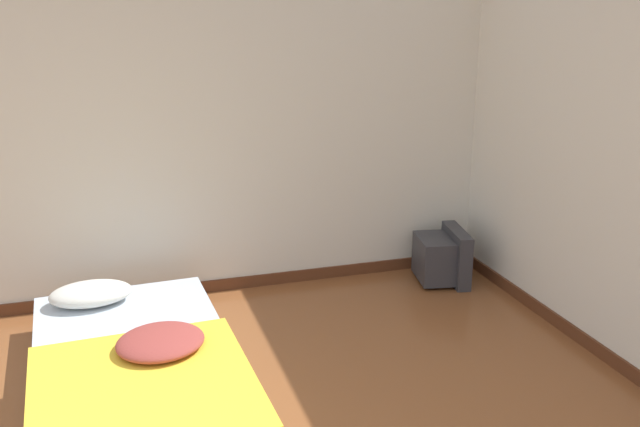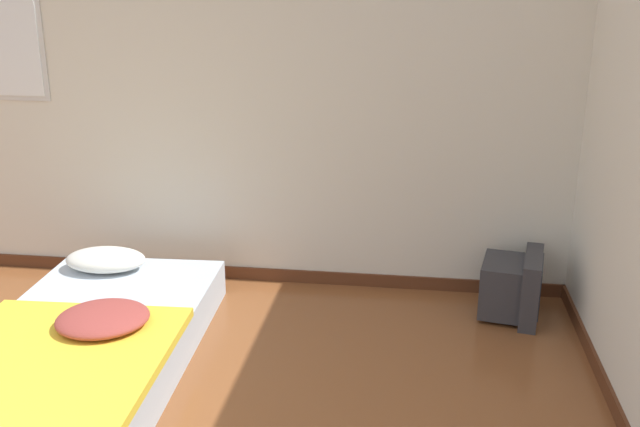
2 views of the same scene
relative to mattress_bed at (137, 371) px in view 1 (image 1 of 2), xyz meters
The scene contains 3 objects.
wall_back 1.79m from the mattress_bed, 97.58° to the left, with size 8.27×0.08×2.60m.
mattress_bed is the anchor object (origin of this frame).
crt_tv 2.59m from the mattress_bed, 22.81° to the left, with size 0.43×0.50×0.42m.
Camera 1 is at (0.09, -2.03, 2.16)m, focal length 40.00 mm.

